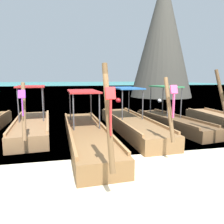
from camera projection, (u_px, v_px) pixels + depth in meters
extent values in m
plane|color=beige|center=(140.00, 175.00, 5.27)|extent=(120.00, 120.00, 0.00)
plane|color=teal|center=(73.00, 86.00, 64.54)|extent=(120.00, 120.00, 0.00)
cube|color=olive|center=(32.00, 127.00, 9.15)|extent=(1.82, 5.21, 0.55)
cube|color=#AF7F52|center=(15.00, 121.00, 8.91)|extent=(0.47, 4.69, 0.10)
cube|color=#AF7F52|center=(48.00, 119.00, 9.29)|extent=(0.47, 4.69, 0.10)
cylinder|color=brown|center=(24.00, 111.00, 6.42)|extent=(0.18, 0.71, 1.75)
cube|color=purple|center=(22.00, 94.00, 6.16)|extent=(0.21, 0.15, 0.25)
cube|color=purple|center=(23.00, 107.00, 6.20)|extent=(0.04, 0.08, 0.53)
cylinder|color=#4C4C51|center=(18.00, 106.00, 8.73)|extent=(0.05, 0.05, 1.45)
cylinder|color=#4C4C51|center=(43.00, 105.00, 9.01)|extent=(0.05, 0.05, 1.45)
cylinder|color=#4C4C51|center=(22.00, 102.00, 10.18)|extent=(0.05, 0.05, 1.45)
cylinder|color=#4C4C51|center=(44.00, 101.00, 10.46)|extent=(0.05, 0.05, 1.45)
cube|color=#AD2323|center=(31.00, 86.00, 9.47)|extent=(1.33, 1.83, 0.06)
cube|color=brown|center=(87.00, 135.00, 7.95)|extent=(1.67, 6.76, 0.53)
cube|color=#996C3F|center=(69.00, 128.00, 7.74)|extent=(0.37, 6.17, 0.10)
cube|color=#996C3F|center=(103.00, 126.00, 8.06)|extent=(0.37, 6.17, 0.10)
cylinder|color=brown|center=(108.00, 117.00, 4.34)|extent=(0.16, 0.81, 2.22)
cube|color=red|center=(110.00, 93.00, 4.11)|extent=(0.21, 0.14, 0.25)
cube|color=red|center=(111.00, 118.00, 4.17)|extent=(0.03, 0.08, 0.72)
cylinder|color=#4C4C51|center=(73.00, 112.00, 7.52)|extent=(0.05, 0.05, 1.31)
cylinder|color=#4C4C51|center=(99.00, 111.00, 7.76)|extent=(0.05, 0.05, 1.31)
cylinder|color=#4C4C51|center=(70.00, 105.00, 9.44)|extent=(0.05, 0.05, 1.31)
cylinder|color=#4C4C51|center=(91.00, 105.00, 9.68)|extent=(0.05, 0.05, 1.31)
cube|color=#AD2323|center=(83.00, 91.00, 8.49)|extent=(1.25, 2.26, 0.06)
cube|color=brown|center=(131.00, 125.00, 9.55)|extent=(1.66, 6.35, 0.56)
cube|color=#9F7246|center=(118.00, 119.00, 9.34)|extent=(0.35, 5.79, 0.10)
cube|color=#9F7246|center=(144.00, 117.00, 9.66)|extent=(0.35, 5.79, 0.10)
cylinder|color=brown|center=(169.00, 109.00, 6.21)|extent=(0.15, 0.71, 1.90)
cube|color=#F24C8C|center=(174.00, 89.00, 5.94)|extent=(0.21, 0.14, 0.25)
cube|color=#F24C8C|center=(173.00, 106.00, 5.99)|extent=(0.03, 0.08, 0.70)
cylinder|color=#4C4C51|center=(122.00, 105.00, 9.13)|extent=(0.05, 0.05, 1.34)
cylinder|color=#4C4C51|center=(143.00, 105.00, 9.37)|extent=(0.05, 0.05, 1.34)
cylinder|color=#4C4C51|center=(111.00, 101.00, 10.93)|extent=(0.05, 0.05, 1.34)
cylinder|color=#4C4C51|center=(129.00, 100.00, 11.17)|extent=(0.05, 0.05, 1.34)
cube|color=#235BA3|center=(126.00, 88.00, 10.04)|extent=(1.26, 2.14, 0.06)
cube|color=brown|center=(172.00, 123.00, 10.14)|extent=(1.85, 5.20, 0.49)
cube|color=brown|center=(163.00, 118.00, 9.92)|extent=(0.79, 4.64, 0.10)
cube|color=brown|center=(181.00, 116.00, 10.27)|extent=(0.79, 4.64, 0.10)
cylinder|color=brown|center=(223.00, 101.00, 7.34)|extent=(0.26, 0.93, 2.24)
cylinder|color=#4C4C51|center=(168.00, 104.00, 9.74)|extent=(0.06, 0.06, 1.46)
cylinder|color=#4C4C51|center=(181.00, 103.00, 10.00)|extent=(0.06, 0.06, 1.46)
cylinder|color=#4C4C51|center=(151.00, 100.00, 11.15)|extent=(0.06, 0.06, 1.46)
cylinder|color=#4C4C51|center=(163.00, 100.00, 11.41)|extent=(0.06, 0.06, 1.46)
cube|color=#2D844C|center=(166.00, 87.00, 10.45)|extent=(1.18, 1.85, 0.06)
cube|color=#AF7F52|center=(216.00, 116.00, 9.71)|extent=(0.23, 4.78, 0.10)
cone|color=#47443D|center=(162.00, 36.00, 25.96)|extent=(7.66, 7.66, 14.98)
cone|color=#4E4B43|center=(176.00, 72.00, 27.89)|extent=(4.18, 4.18, 6.38)
sphere|color=white|center=(160.00, 101.00, 20.41)|extent=(0.38, 0.38, 0.38)
sphere|color=red|center=(118.00, 101.00, 19.84)|extent=(0.51, 0.51, 0.51)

